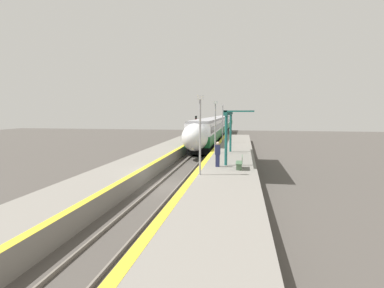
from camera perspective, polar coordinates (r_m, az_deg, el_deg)
ground_plane at (r=19.89m, az=-4.58°, el=-8.06°), size 120.00×120.00×0.00m
rail_left at (r=20.05m, az=-6.60°, el=-7.74°), size 0.08×90.00×0.15m
rail_right at (r=19.71m, az=-2.53°, el=-7.95°), size 0.08×90.00×0.15m
train at (r=61.91m, az=5.30°, el=3.71°), size 2.78×67.86×3.88m
platform_right at (r=19.20m, az=6.34°, el=-7.02°), size 4.07×64.00×1.03m
platform_left at (r=20.86m, az=-13.77°, el=-6.10°), size 3.43×64.00×1.03m
platform_bench at (r=20.55m, az=9.20°, el=-3.41°), size 0.44×1.46×0.89m
person_waiting at (r=21.06m, az=4.91°, el=-1.86°), size 0.36×0.23×1.77m
railway_signal at (r=44.55m, az=0.76°, el=3.27°), size 0.28×0.28×4.25m
lamppost_near at (r=18.11m, az=1.54°, el=2.80°), size 0.36×0.20×4.83m
lamppost_mid at (r=27.90m, az=4.45°, el=3.98°), size 0.36×0.20×4.83m
lamppost_far at (r=37.73m, az=5.84°, el=4.54°), size 0.36×0.20×4.83m
station_canopy at (r=25.26m, az=8.35°, el=5.70°), size 2.02×10.59×3.95m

